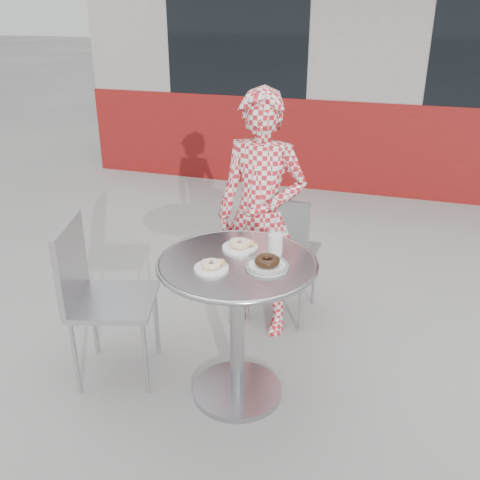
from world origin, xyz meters
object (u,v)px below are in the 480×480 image
(bistro_table, at_px, (237,296))
(plate_far, at_px, (241,245))
(plate_near, at_px, (212,266))
(plate_checker, at_px, (267,264))
(chair_far, at_px, (281,277))
(milk_cup, at_px, (275,243))
(chair_left, at_px, (115,330))
(seated_person, at_px, (261,217))

(bistro_table, bearing_deg, plate_far, 101.39)
(plate_near, xyz_separation_m, plate_checker, (0.24, 0.10, -0.00))
(chair_far, height_order, milk_cup, milk_cup)
(chair_left, xyz_separation_m, plate_near, (0.62, -0.08, 0.53))
(seated_person, height_order, plate_checker, seated_person)
(bistro_table, xyz_separation_m, plate_checker, (0.15, -0.02, 0.21))
(chair_far, xyz_separation_m, plate_checker, (0.14, -0.90, 0.54))
(chair_far, height_order, plate_near, chair_far)
(chair_far, bearing_deg, plate_checker, 101.06)
(chair_left, bearing_deg, plate_far, -92.49)
(bistro_table, bearing_deg, plate_checker, -7.09)
(plate_far, xyz_separation_m, plate_near, (-0.06, -0.26, -0.00))
(bistro_table, xyz_separation_m, seated_person, (-0.08, 0.69, 0.16))
(bistro_table, height_order, plate_checker, plate_checker)
(chair_left, height_order, plate_checker, chair_left)
(plate_checker, relative_size, milk_cup, 1.68)
(seated_person, xyz_separation_m, milk_cup, (0.23, -0.56, 0.10))
(seated_person, relative_size, plate_checker, 7.29)
(milk_cup, bearing_deg, chair_left, -168.86)
(plate_checker, bearing_deg, bistro_table, 172.91)
(plate_near, bearing_deg, milk_cup, 46.35)
(bistro_table, xyz_separation_m, plate_near, (-0.09, -0.12, 0.21))
(plate_far, distance_m, plate_near, 0.27)
(chair_left, distance_m, plate_near, 0.82)
(bistro_table, bearing_deg, milk_cup, 41.46)
(chair_far, relative_size, milk_cup, 7.10)
(chair_far, distance_m, seated_person, 0.53)
(chair_far, relative_size, plate_checker, 4.24)
(chair_far, relative_size, chair_left, 0.97)
(bistro_table, distance_m, plate_far, 0.26)
(bistro_table, relative_size, milk_cup, 6.43)
(bistro_table, xyz_separation_m, plate_far, (-0.03, 0.14, 0.21))
(chair_left, height_order, milk_cup, milk_cup)
(bistro_table, height_order, seated_person, seated_person)
(plate_checker, height_order, milk_cup, milk_cup)
(plate_far, relative_size, plate_checker, 0.87)
(bistro_table, bearing_deg, chair_left, -177.25)
(plate_near, bearing_deg, bistro_table, 53.28)
(bistro_table, height_order, milk_cup, milk_cup)
(plate_far, height_order, milk_cup, milk_cup)
(bistro_table, distance_m, chair_left, 0.78)
(bistro_table, bearing_deg, plate_near, -126.72)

